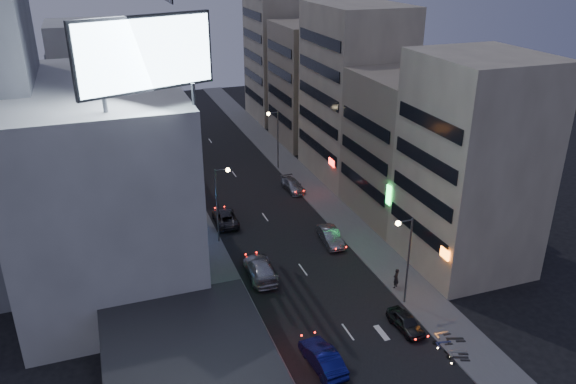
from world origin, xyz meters
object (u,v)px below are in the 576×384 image
parked_car_right_far (293,185)px  road_car_silver (260,269)px  parked_car_right_near (406,322)px  scooter_blue (451,335)px  person (396,278)px  scooter_black_b (464,331)px  scooter_silver_b (449,325)px  road_car_blue (323,358)px  parked_car_right_mid (330,236)px  parked_car_left (225,218)px  scooter_black_a (469,350)px  scooter_silver_a (467,344)px

parked_car_right_far → road_car_silver: road_car_silver is taller
parked_car_right_near → parked_car_right_far: parked_car_right_far is taller
scooter_blue → person: bearing=14.4°
scooter_black_b → scooter_silver_b: scooter_black_b is taller
road_car_blue → scooter_blue: (10.49, -0.76, -0.15)m
road_car_blue → scooter_blue: 10.52m
parked_car_right_mid → scooter_blue: 17.94m
person → scooter_blue: bearing=61.7°
road_car_silver → scooter_silver_b: size_ratio=3.28×
parked_car_right_mid → scooter_silver_b: bearing=-75.5°
person → road_car_silver: bearing=-59.3°
parked_car_right_far → road_car_silver: (-9.79, -17.91, 0.18)m
parked_car_right_near → road_car_blue: (-8.01, -1.85, 0.15)m
parked_car_left → scooter_black_a: (11.81, -27.81, -0.00)m
scooter_silver_a → scooter_black_a: bearing=175.9°
parked_car_right_mid → person: bearing=-73.2°
parked_car_left → scooter_blue: 28.30m
road_car_silver → scooter_black_a: size_ratio=2.98×
parked_car_left → scooter_black_a: bearing=116.5°
scooter_blue → scooter_silver_b: size_ratio=0.99×
scooter_black_b → scooter_black_a: bearing=171.9°
parked_car_right_mid → scooter_silver_a: bearing=-77.1°
person → scooter_black_b: size_ratio=0.92×
road_car_silver → scooter_black_b: size_ratio=2.88×
scooter_black_a → scooter_silver_b: size_ratio=1.10×
parked_car_right_near → scooter_silver_a: 4.95m
parked_car_left → road_car_blue: (1.16, -25.02, 0.09)m
road_car_silver → parked_car_right_far: bearing=-115.6°
parked_car_right_far → road_car_silver: 20.41m
road_car_blue → scooter_silver_b: road_car_blue is taller
parked_car_left → road_car_silver: bearing=95.7°
person → scooter_black_b: bearing=69.9°
parked_car_right_mid → parked_car_right_near: bearing=-85.8°
road_car_blue → scooter_silver_a: size_ratio=2.44×
parked_car_right_mid → road_car_blue: 18.80m
road_car_silver → scooter_silver_a: road_car_silver is taller
parked_car_right_mid → scooter_black_a: size_ratio=2.38×
parked_car_right_far → scooter_blue: bearing=-89.9°
parked_car_right_mid → road_car_silver: road_car_silver is taller
parked_car_right_far → scooter_black_a: (1.57, -33.94, 0.04)m
parked_car_right_mid → scooter_silver_a: parked_car_right_mid is taller
parked_car_right_near → road_car_blue: road_car_blue is taller
parked_car_right_near → parked_car_left: size_ratio=0.75×
road_car_silver → person: bearing=154.3°
road_car_blue → road_car_silver: (-0.70, 13.25, 0.04)m
parked_car_right_near → road_car_silver: (-8.71, 11.40, 0.19)m
scooter_silver_b → scooter_silver_a: bearing=-177.9°
parked_car_right_near → scooter_silver_b: size_ratio=2.17×
parked_car_right_near → scooter_silver_b: 3.35m
parked_car_right_far → parked_car_right_mid: bearing=-96.8°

